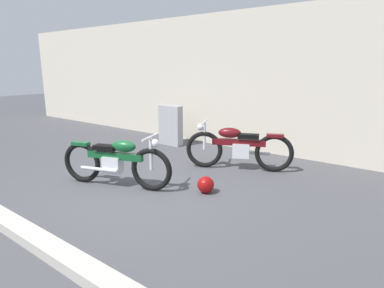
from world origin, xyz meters
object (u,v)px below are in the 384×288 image
helmet (206,185)px  motorcycle_green (116,161)px  stone_marker (171,125)px  motorcycle_maroon (238,147)px

helmet → motorcycle_green: 1.51m
stone_marker → helmet: 3.34m
stone_marker → motorcycle_maroon: bearing=-17.8°
motorcycle_maroon → motorcycle_green: motorcycle_maroon is taller
helmet → motorcycle_green: motorcycle_green is taller
stone_marker → motorcycle_green: stone_marker is taller
motorcycle_maroon → motorcycle_green: size_ratio=0.99×
stone_marker → motorcycle_maroon: size_ratio=0.53×
motorcycle_green → stone_marker: bearing=94.9°
motorcycle_maroon → stone_marker: bearing=-43.0°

